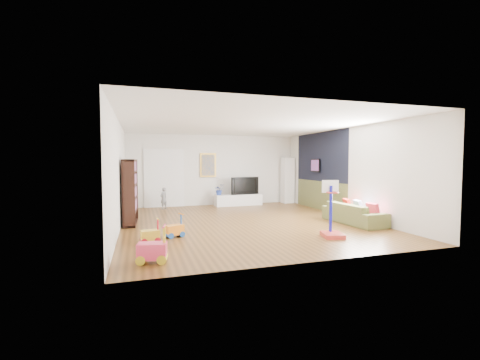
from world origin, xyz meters
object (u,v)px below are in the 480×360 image
object	(u,v)px
media_console	(238,200)
basketball_hoop	(333,209)
bookshelf	(130,192)
sofa	(354,213)

from	to	relation	value
media_console	basketball_hoop	size ratio (longest dim) A/B	1.43
media_console	bookshelf	distance (m)	4.73
sofa	bookshelf	bearing A→B (deg)	70.37
bookshelf	basketball_hoop	xyz separation A→B (m)	(4.32, -2.92, -0.24)
media_console	basketball_hoop	distance (m)	5.63
bookshelf	sofa	size ratio (longest dim) A/B	0.92
sofa	basketball_hoop	size ratio (longest dim) A/B	1.49
bookshelf	sofa	xyz separation A→B (m)	(5.79, -1.71, -0.60)
sofa	basketball_hoop	bearing A→B (deg)	126.43
bookshelf	basketball_hoop	bearing A→B (deg)	-30.87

